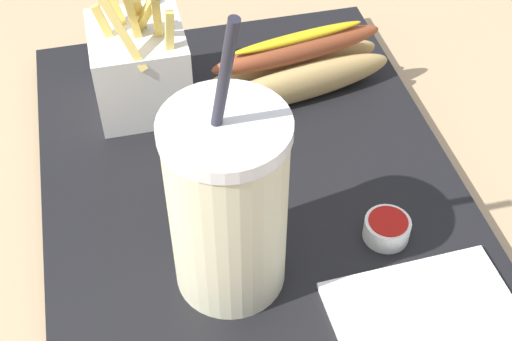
# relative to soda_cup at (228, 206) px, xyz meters

# --- Properties ---
(ground_plane) EXTENTS (2.40, 2.40, 0.02)m
(ground_plane) POSITION_rel_soda_cup_xyz_m (-0.07, 0.04, -0.11)
(ground_plane) COLOR tan
(food_tray) EXTENTS (0.50, 0.35, 0.02)m
(food_tray) POSITION_rel_soda_cup_xyz_m (-0.07, 0.04, -0.09)
(food_tray) COLOR black
(food_tray) RESTS_ON ground_plane
(soda_cup) EXTENTS (0.08, 0.08, 0.24)m
(soda_cup) POSITION_rel_soda_cup_xyz_m (0.00, 0.00, 0.00)
(soda_cup) COLOR beige
(soda_cup) RESTS_ON food_tray
(fries_basket) EXTENTS (0.09, 0.08, 0.15)m
(fries_basket) POSITION_rel_soda_cup_xyz_m (-0.22, -0.04, -0.04)
(fries_basket) COLOR white
(fries_basket) RESTS_ON food_tray
(hot_dog_1) EXTENTS (0.08, 0.19, 0.07)m
(hot_dog_1) POSITION_rel_soda_cup_xyz_m (-0.20, 0.11, -0.05)
(hot_dog_1) COLOR tan
(hot_dog_1) RESTS_ON food_tray
(ketchup_cup_1) EXTENTS (0.04, 0.04, 0.02)m
(ketchup_cup_1) POSITION_rel_soda_cup_xyz_m (-0.01, 0.13, -0.07)
(ketchup_cup_1) COLOR white
(ketchup_cup_1) RESTS_ON food_tray
(napkin_stack) EXTENTS (0.14, 0.14, 0.00)m
(napkin_stack) POSITION_rel_soda_cup_xyz_m (0.09, 0.13, -0.08)
(napkin_stack) COLOR white
(napkin_stack) RESTS_ON food_tray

